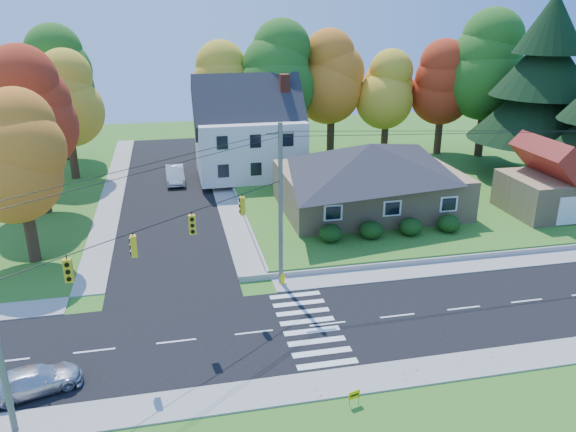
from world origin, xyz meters
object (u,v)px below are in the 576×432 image
Objects in this scene: ranch_house at (369,176)px; silver_sedan at (34,380)px; fire_hydrant at (283,279)px; white_car at (175,175)px.

ranch_house reaches higher than silver_sedan.
ranch_house is 29.16m from silver_sedan.
white_car is at bearing 104.25° from fire_hydrant.
ranch_house is 3.60× the size of silver_sedan.
fire_hydrant is (12.78, 7.81, -0.25)m from silver_sedan.
fire_hydrant is at bearing -75.47° from silver_sedan.
fire_hydrant is at bearing -76.81° from white_car.
white_car is (-15.30, 12.24, -2.45)m from ranch_house.
ranch_house reaches higher than white_car.
silver_sedan is at bearing -103.62° from white_car.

